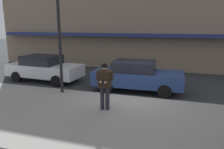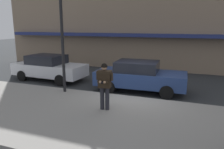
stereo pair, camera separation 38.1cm
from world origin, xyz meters
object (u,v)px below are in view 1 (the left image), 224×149
at_px(parked_sedan_mid, 137,76).
at_px(man_texting_on_phone, 105,82).
at_px(street_lamp_post, 59,29).
at_px(parked_sedan_near, 44,68).

relative_size(parked_sedan_mid, man_texting_on_phone, 2.52).
bearing_deg(man_texting_on_phone, parked_sedan_mid, 79.85).
relative_size(parked_sedan_mid, street_lamp_post, 0.93).
relative_size(man_texting_on_phone, street_lamp_post, 0.37).
bearing_deg(street_lamp_post, parked_sedan_near, 138.70).
height_order(parked_sedan_mid, street_lamp_post, street_lamp_post).
distance_m(parked_sedan_near, parked_sedan_mid, 5.74).
bearing_deg(street_lamp_post, man_texting_on_phone, -28.68).
distance_m(parked_sedan_near, man_texting_on_phone, 6.31).
bearing_deg(street_lamp_post, parked_sedan_mid, 28.47).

